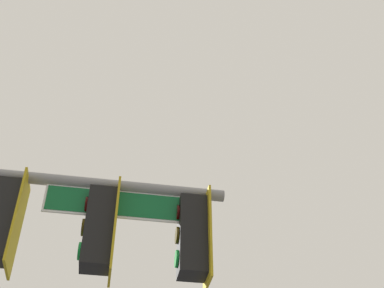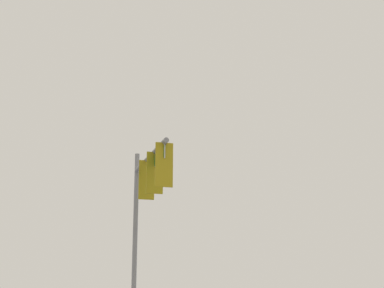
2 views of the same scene
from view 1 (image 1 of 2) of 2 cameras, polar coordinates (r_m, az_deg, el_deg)
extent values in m
cylinder|color=gray|center=(7.25, -13.52, -3.86)|extent=(4.28, 0.77, 0.16)
cube|color=gold|center=(6.95, -18.10, -7.91)|extent=(0.10, 0.52, 1.30)
cube|color=black|center=(6.99, -19.64, -7.70)|extent=(0.40, 0.37, 1.10)
cylinder|color=black|center=(7.31, -18.61, -3.66)|extent=(0.04, 0.04, 0.12)
cube|color=gold|center=(6.85, -8.27, -9.08)|extent=(0.10, 0.52, 1.30)
cube|color=black|center=(6.85, -9.87, -8.90)|extent=(0.40, 0.37, 1.10)
cylinder|color=black|center=(7.18, -9.33, -4.72)|extent=(0.04, 0.04, 0.12)
cylinder|color=#340503|center=(7.03, -11.20, -6.41)|extent=(0.06, 0.22, 0.22)
cylinder|color=#392D05|center=(6.86, -11.55, -8.71)|extent=(0.06, 0.22, 0.22)
cylinder|color=green|center=(6.70, -11.91, -11.13)|extent=(0.06, 0.22, 0.22)
cube|color=gold|center=(6.95, 1.62, -9.98)|extent=(0.10, 0.52, 1.30)
cube|color=black|center=(6.92, 0.05, -9.86)|extent=(0.40, 0.37, 1.10)
cylinder|color=black|center=(7.24, 0.05, -5.67)|extent=(0.04, 0.04, 0.12)
cylinder|color=#340503|center=(7.07, -1.56, -7.40)|extent=(0.06, 0.22, 0.22)
cylinder|color=#392D05|center=(6.90, -1.61, -9.72)|extent=(0.06, 0.22, 0.22)
cylinder|color=green|center=(6.74, -1.66, -12.15)|extent=(0.06, 0.22, 0.22)
cube|color=#0F602D|center=(7.06, -6.69, -6.49)|extent=(2.11, 0.34, 0.36)
cube|color=white|center=(7.06, -6.69, -6.49)|extent=(2.17, 0.34, 0.42)
camera|label=2|loc=(15.87, 75.80, -11.16)|focal=50.00mm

